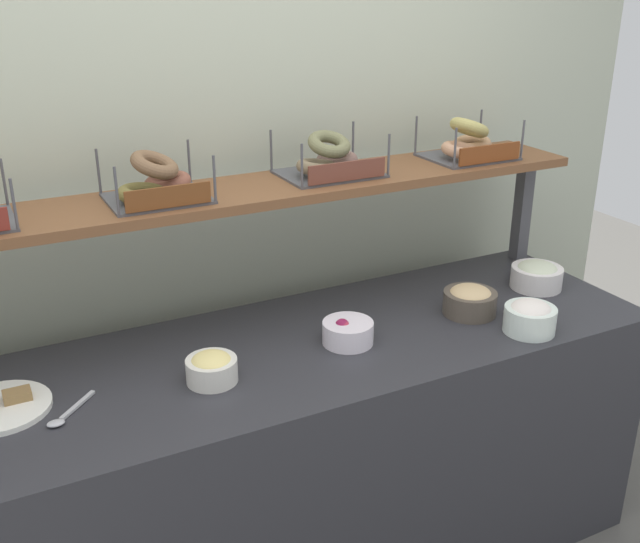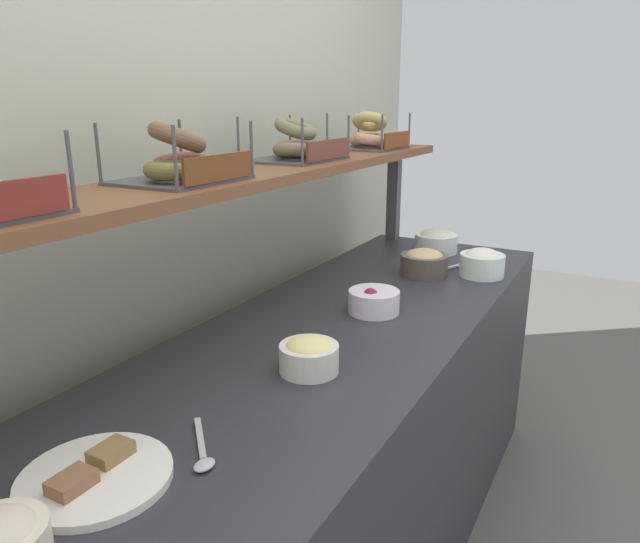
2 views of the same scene
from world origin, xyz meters
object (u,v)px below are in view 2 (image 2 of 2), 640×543
at_px(bowl_scallion_spread, 436,241).
at_px(serving_spoon_by_edge, 467,263).
at_px(bowl_hummus, 424,262).
at_px(bowl_egg_salad, 309,355).
at_px(bagel_basket_cinnamon_raisin, 179,162).
at_px(serving_plate_white, 95,476).
at_px(bagel_basket_sesame, 370,136).
at_px(bowl_beet_salad, 374,301).
at_px(serving_spoon_near_plate, 202,453).
at_px(bagel_basket_poppy, 296,146).
at_px(bowl_cream_cheese, 482,262).

xyz_separation_m(bowl_scallion_spread, serving_spoon_by_edge, (-0.14, -0.17, -0.04)).
bearing_deg(bowl_hummus, bowl_egg_salad, -178.31).
bearing_deg(serving_spoon_by_edge, bagel_basket_cinnamon_raisin, 159.68).
xyz_separation_m(serving_plate_white, bagel_basket_sesame, (1.63, 0.23, 0.47)).
distance_m(bowl_beet_salad, serving_spoon_near_plate, 0.83).
bearing_deg(serving_plate_white, bowl_hummus, -3.32).
distance_m(bowl_egg_salad, bagel_basket_sesame, 1.23).
bearing_deg(bagel_basket_poppy, serving_spoon_near_plate, -158.95).
height_order(bagel_basket_poppy, bagel_basket_sesame, bagel_basket_sesame).
distance_m(serving_spoon_by_edge, bagel_basket_poppy, 0.85).
distance_m(bowl_egg_salad, serving_spoon_near_plate, 0.39).
xyz_separation_m(bowl_cream_cheese, bagel_basket_poppy, (-0.43, 0.53, 0.43)).
height_order(bowl_egg_salad, bagel_basket_cinnamon_raisin, bagel_basket_cinnamon_raisin).
bearing_deg(bowl_beet_salad, serving_plate_white, 175.16).
xyz_separation_m(bowl_egg_salad, bowl_scallion_spread, (1.24, 0.09, 0.01)).
bearing_deg(bowl_egg_salad, bagel_basket_sesame, 17.45).
height_order(bowl_cream_cheese, bagel_basket_poppy, bagel_basket_poppy).
xyz_separation_m(bowl_egg_salad, serving_plate_white, (-0.53, 0.11, -0.03)).
xyz_separation_m(bowl_egg_salad, bagel_basket_poppy, (0.55, 0.36, 0.43)).
bearing_deg(serving_spoon_near_plate, bagel_basket_cinnamon_raisin, 42.94).
bearing_deg(bowl_beet_salad, bagel_basket_poppy, 71.58).
xyz_separation_m(bagel_basket_cinnamon_raisin, bagel_basket_poppy, (0.57, 0.02, -0.00)).
bearing_deg(serving_plate_white, bagel_basket_cinnamon_raisin, 24.28).
distance_m(bowl_scallion_spread, bowl_beet_salad, 0.80).
xyz_separation_m(bowl_cream_cheese, serving_plate_white, (-1.52, 0.27, -0.04)).
xyz_separation_m(bowl_hummus, bowl_egg_salad, (-0.90, -0.03, -0.01)).
height_order(bowl_egg_salad, serving_plate_white, bowl_egg_salad).
relative_size(serving_plate_white, serving_spoon_near_plate, 1.83).
distance_m(serving_spoon_near_plate, bagel_basket_cinnamon_raisin, 0.69).
bearing_deg(bagel_basket_sesame, bowl_cream_cheese, -102.51).
bearing_deg(bagel_basket_cinnamon_raisin, bagel_basket_sesame, 0.18).
bearing_deg(bagel_basket_sesame, serving_spoon_near_plate, -166.90).
xyz_separation_m(bowl_egg_salad, bagel_basket_cinnamon_raisin, (-0.02, 0.34, 0.44)).
bearing_deg(bagel_basket_poppy, bagel_basket_sesame, -1.77).
xyz_separation_m(serving_plate_white, serving_spoon_near_plate, (0.14, -0.11, -0.00)).
relative_size(bowl_beet_salad, bagel_basket_poppy, 0.49).
height_order(bowl_egg_salad, bowl_beet_salad, bowl_egg_salad).
relative_size(serving_plate_white, bagel_basket_sesame, 0.86).
bearing_deg(bowl_egg_salad, serving_spoon_by_edge, -4.01).
bearing_deg(bagel_basket_cinnamon_raisin, bowl_hummus, -18.82).
bearing_deg(bowl_scallion_spread, serving_plate_white, 179.42).
bearing_deg(bagel_basket_cinnamon_raisin, serving_spoon_near_plate, -137.06).
bearing_deg(serving_spoon_near_plate, bowl_beet_salad, 1.99).
distance_m(bowl_beet_salad, bowl_cream_cheese, 0.57).
height_order(serving_spoon_near_plate, bagel_basket_poppy, bagel_basket_poppy).
xyz_separation_m(bowl_hummus, bagel_basket_poppy, (-0.35, 0.33, 0.43)).
xyz_separation_m(bowl_scallion_spread, serving_spoon_near_plate, (-1.63, -0.09, -0.04)).
bearing_deg(bagel_basket_poppy, bowl_beet_salad, -108.42).
xyz_separation_m(bowl_beet_salad, bagel_basket_cinnamon_raisin, (-0.46, 0.31, 0.44)).
xyz_separation_m(bowl_egg_salad, serving_spoon_near_plate, (-0.39, -0.00, -0.03)).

